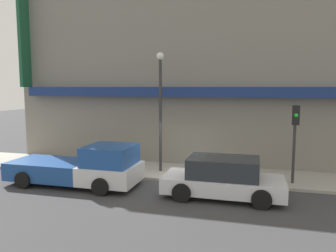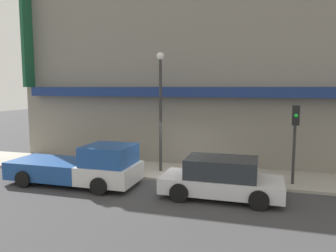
{
  "view_description": "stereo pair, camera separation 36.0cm",
  "coord_description": "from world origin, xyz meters",
  "px_view_note": "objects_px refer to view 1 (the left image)",
  "views": [
    {
      "loc": [
        3.41,
        -13.5,
        4.12
      ],
      "look_at": [
        -0.56,
        1.23,
        2.32
      ],
      "focal_mm": 35.0,
      "sensor_mm": 36.0,
      "label": 1
    },
    {
      "loc": [
        3.76,
        -13.4,
        4.12
      ],
      "look_at": [
        -0.56,
        1.23,
        2.32
      ],
      "focal_mm": 35.0,
      "sensor_mm": 36.0,
      "label": 2
    }
  ],
  "objects_px": {
    "pickup_truck": "(83,167)",
    "fire_hydrant": "(233,172)",
    "traffic_light": "(295,130)",
    "parked_car": "(223,178)",
    "street_lamp": "(160,98)"
  },
  "relations": [
    {
      "from": "pickup_truck",
      "to": "parked_car",
      "type": "xyz_separation_m",
      "value": [
        5.88,
        0.0,
        -0.04
      ]
    },
    {
      "from": "parked_car",
      "to": "traffic_light",
      "type": "height_order",
      "value": "traffic_light"
    },
    {
      "from": "parked_car",
      "to": "street_lamp",
      "type": "xyz_separation_m",
      "value": [
        -3.25,
        2.71,
        2.89
      ]
    },
    {
      "from": "pickup_truck",
      "to": "fire_hydrant",
      "type": "bearing_deg",
      "value": 18.94
    },
    {
      "from": "pickup_truck",
      "to": "fire_hydrant",
      "type": "height_order",
      "value": "pickup_truck"
    },
    {
      "from": "fire_hydrant",
      "to": "street_lamp",
      "type": "distance_m",
      "value": 4.75
    },
    {
      "from": "parked_car",
      "to": "street_lamp",
      "type": "relative_size",
      "value": 0.8
    },
    {
      "from": "pickup_truck",
      "to": "parked_car",
      "type": "bearing_deg",
      "value": -0.95
    },
    {
      "from": "traffic_light",
      "to": "parked_car",
      "type": "bearing_deg",
      "value": -141.61
    },
    {
      "from": "pickup_truck",
      "to": "street_lamp",
      "type": "bearing_deg",
      "value": 44.88
    },
    {
      "from": "fire_hydrant",
      "to": "street_lamp",
      "type": "xyz_separation_m",
      "value": [
        -3.48,
        0.5,
        3.19
      ]
    },
    {
      "from": "traffic_light",
      "to": "street_lamp",
      "type": "bearing_deg",
      "value": 174.43
    },
    {
      "from": "fire_hydrant",
      "to": "parked_car",
      "type": "bearing_deg",
      "value": -95.98
    },
    {
      "from": "pickup_truck",
      "to": "fire_hydrant",
      "type": "relative_size",
      "value": 8.76
    },
    {
      "from": "pickup_truck",
      "to": "traffic_light",
      "type": "height_order",
      "value": "traffic_light"
    }
  ]
}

